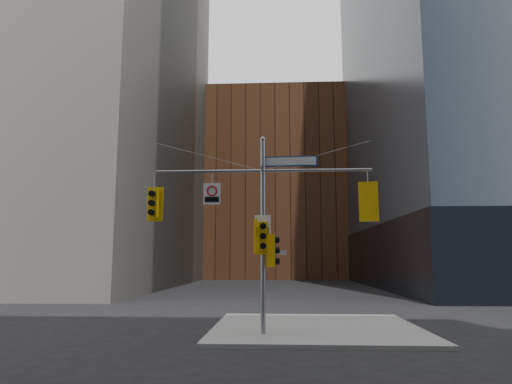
# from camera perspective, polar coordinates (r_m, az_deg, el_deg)

# --- Properties ---
(ground) EXTENTS (160.00, 160.00, 0.00)m
(ground) POSITION_cam_1_polar(r_m,az_deg,el_deg) (14.85, 0.59, -19.08)
(ground) COLOR black
(ground) RESTS_ON ground
(sidewalk_corner) EXTENTS (8.00, 8.00, 0.15)m
(sidewalk_corner) POSITION_cam_1_polar(r_m,az_deg,el_deg) (18.83, 7.50, -16.52)
(sidewalk_corner) COLOR gray
(sidewalk_corner) RESTS_ON ground
(brick_midrise) EXTENTS (26.00, 20.00, 28.00)m
(brick_midrise) POSITION_cam_1_polar(r_m,az_deg,el_deg) (73.46, 2.52, 0.36)
(brick_midrise) COLOR brown
(brick_midrise) RESTS_ON ground
(signal_assembly) EXTENTS (8.00, 0.80, 7.30)m
(signal_assembly) POSITION_cam_1_polar(r_m,az_deg,el_deg) (16.68, 0.86, -2.68)
(signal_assembly) COLOR gray
(signal_assembly) RESTS_ON ground
(traffic_light_west_arm) EXTENTS (0.62, 0.51, 1.29)m
(traffic_light_west_arm) POSITION_cam_1_polar(r_m,az_deg,el_deg) (17.37, -12.68, -1.43)
(traffic_light_west_arm) COLOR yellow
(traffic_light_west_arm) RESTS_ON ground
(traffic_light_east_arm) EXTENTS (0.69, 0.60, 1.44)m
(traffic_light_east_arm) POSITION_cam_1_polar(r_m,az_deg,el_deg) (17.01, 13.87, -1.25)
(traffic_light_east_arm) COLOR yellow
(traffic_light_east_arm) RESTS_ON ground
(traffic_light_pole_side) EXTENTS (0.49, 0.42, 1.17)m
(traffic_light_pole_side) POSITION_cam_1_polar(r_m,az_deg,el_deg) (16.60, 2.02, -7.32)
(traffic_light_pole_side) COLOR yellow
(traffic_light_pole_side) RESTS_ON ground
(traffic_light_pole_front) EXTENTS (0.61, 0.52, 1.29)m
(traffic_light_pole_front) POSITION_cam_1_polar(r_m,az_deg,el_deg) (16.35, 0.83, -5.56)
(traffic_light_pole_front) COLOR yellow
(traffic_light_pole_front) RESTS_ON ground
(street_sign_blade) EXTENTS (2.00, 0.17, 0.39)m
(street_sign_blade) POSITION_cam_1_polar(r_m,az_deg,el_deg) (16.98, 4.33, 3.85)
(street_sign_blade) COLOR navy
(street_sign_blade) RESTS_ON ground
(regulatory_sign_arm) EXTENTS (0.64, 0.07, 0.80)m
(regulatory_sign_arm) POSITION_cam_1_polar(r_m,az_deg,el_deg) (16.93, -5.54, -0.13)
(regulatory_sign_arm) COLOR silver
(regulatory_sign_arm) RESTS_ON ground
(regulatory_sign_pole) EXTENTS (0.60, 0.06, 0.78)m
(regulatory_sign_pole) POSITION_cam_1_polar(r_m,az_deg,el_deg) (16.52, 0.85, -4.31)
(regulatory_sign_pole) COLOR silver
(regulatory_sign_pole) RESTS_ON ground
(street_blade_ew) EXTENTS (0.78, 0.11, 0.16)m
(street_blade_ew) POSITION_cam_1_polar(r_m,az_deg,el_deg) (16.59, 2.44, -7.56)
(street_blade_ew) COLOR silver
(street_blade_ew) RESTS_ON ground
(street_blade_ns) EXTENTS (0.07, 0.71, 0.14)m
(street_blade_ns) POSITION_cam_1_polar(r_m,az_deg,el_deg) (17.05, 0.94, -8.23)
(street_blade_ns) COLOR #145926
(street_blade_ns) RESTS_ON ground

